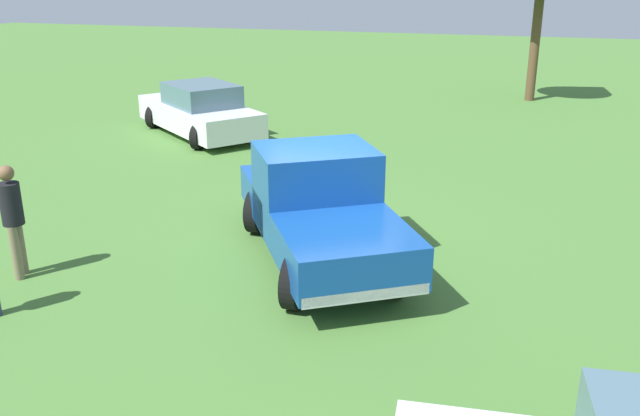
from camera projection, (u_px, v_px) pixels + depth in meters
The scene contains 4 objects.
ground_plane at pixel (321, 244), 11.76m from camera, with size 80.00×80.00×0.00m, color #477533.
pickup_truck at pixel (318, 203), 10.95m from camera, with size 4.97×4.05×1.82m.
sedan_near at pixel (200, 111), 19.24m from camera, with size 4.33×4.80×1.48m.
person_visitor at pixel (13, 215), 10.22m from camera, with size 0.41×0.41×1.79m.
Camera 1 is at (10.40, 3.14, 4.54)m, focal length 38.07 mm.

